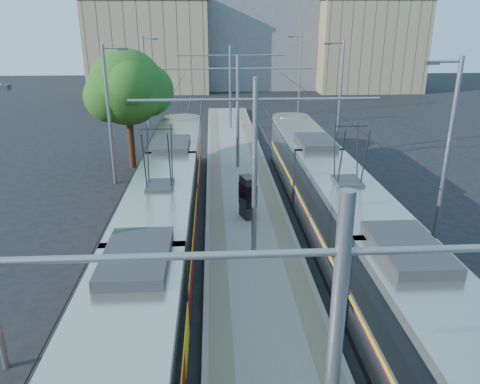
{
  "coord_description": "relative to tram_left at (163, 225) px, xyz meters",
  "views": [
    {
      "loc": [
        -1.56,
        -9.03,
        9.14
      ],
      "look_at": [
        -0.35,
        11.64,
        1.6
      ],
      "focal_mm": 35.0,
      "sensor_mm": 36.0,
      "label": 1
    }
  ],
  "objects": [
    {
      "name": "tactile_strip_left",
      "position": [
        2.15,
        9.23,
        -1.4
      ],
      "size": [
        0.7,
        50.0,
        0.01
      ],
      "primitive_type": "cube",
      "color": "gray",
      "rests_on": "platform"
    },
    {
      "name": "rails",
      "position": [
        3.6,
        9.23,
        -1.69
      ],
      "size": [
        8.71,
        70.0,
        0.03
      ],
      "color": "gray",
      "rests_on": "ground"
    },
    {
      "name": "tram_right",
      "position": [
        7.2,
        0.08,
        0.15
      ],
      "size": [
        2.43,
        29.51,
        5.5
      ],
      "color": "black",
      "rests_on": "ground"
    },
    {
      "name": "street_lamps",
      "position": [
        3.6,
        13.23,
        2.47
      ],
      "size": [
        15.18,
        38.22,
        8.0
      ],
      "color": "gray",
      "rests_on": "ground"
    },
    {
      "name": "platform",
      "position": [
        3.6,
        9.23,
        -1.56
      ],
      "size": [
        4.0,
        50.0,
        0.3
      ],
      "primitive_type": "cube",
      "color": "gray",
      "rests_on": "ground"
    },
    {
      "name": "tram_left",
      "position": [
        0.0,
        0.0,
        0.0
      ],
      "size": [
        2.43,
        29.48,
        5.5
      ],
      "color": "black",
      "rests_on": "ground"
    },
    {
      "name": "building_right",
      "position": [
        23.6,
        50.23,
        4.43
      ],
      "size": [
        14.28,
        10.2,
        12.25
      ],
      "color": "#9A8968",
      "rests_on": "ground"
    },
    {
      "name": "shelter",
      "position": [
        3.62,
        3.88,
        -0.34
      ],
      "size": [
        0.84,
        1.06,
        2.05
      ],
      "rotation": [
        0.0,
        0.0,
        0.34
      ],
      "color": "black",
      "rests_on": "platform"
    },
    {
      "name": "building_left",
      "position": [
        -6.4,
        52.23,
        4.4
      ],
      "size": [
        16.32,
        12.24,
        12.2
      ],
      "color": "#9A8968",
      "rests_on": "ground"
    },
    {
      "name": "building_centre",
      "position": [
        9.6,
        56.23,
        6.69
      ],
      "size": [
        18.36,
        14.28,
        16.78
      ],
      "color": "slate",
      "rests_on": "ground"
    },
    {
      "name": "catenary",
      "position": [
        3.6,
        6.39,
        2.82
      ],
      "size": [
        9.2,
        70.0,
        7.0
      ],
      "color": "gray",
      "rests_on": "platform"
    },
    {
      "name": "tactile_strip_right",
      "position": [
        5.05,
        9.23,
        -1.4
      ],
      "size": [
        0.7,
        50.0,
        0.01
      ],
      "primitive_type": "cube",
      "color": "gray",
      "rests_on": "platform"
    },
    {
      "name": "tree",
      "position": [
        -3.04,
        13.71,
        3.47
      ],
      "size": [
        5.27,
        4.87,
        7.65
      ],
      "color": "#382314",
      "rests_on": "ground"
    }
  ]
}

